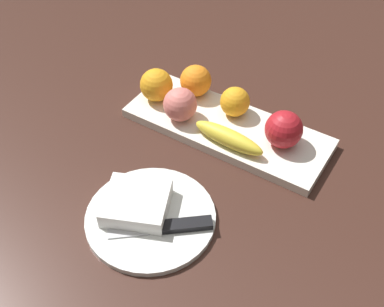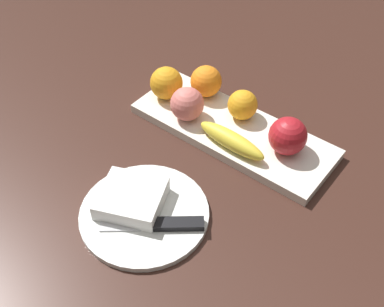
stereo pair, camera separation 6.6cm
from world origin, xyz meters
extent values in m
plane|color=#3B221B|center=(0.00, 0.00, 0.00)|extent=(2.40, 2.40, 0.00)
cube|color=white|center=(0.04, -0.02, 0.01)|extent=(0.43, 0.16, 0.02)
sphere|color=#AD1B23|center=(-0.08, -0.03, 0.06)|extent=(0.08, 0.08, 0.08)
ellipsoid|color=yellow|center=(0.01, 0.03, 0.04)|extent=(0.16, 0.04, 0.04)
sphere|color=orange|center=(0.05, -0.06, 0.05)|extent=(0.06, 0.06, 0.06)
sphere|color=orange|center=(0.22, -0.02, 0.06)|extent=(0.07, 0.07, 0.07)
sphere|color=orange|center=(0.16, -0.08, 0.05)|extent=(0.07, 0.07, 0.07)
sphere|color=#DE736A|center=(0.14, 0.01, 0.06)|extent=(0.07, 0.07, 0.07)
cylinder|color=white|center=(0.04, 0.25, 0.01)|extent=(0.23, 0.23, 0.01)
cube|color=white|center=(0.07, 0.25, 0.03)|extent=(0.14, 0.14, 0.03)
cube|color=silver|center=(0.02, 0.28, 0.01)|extent=(0.13, 0.11, 0.00)
cube|color=black|center=(-0.02, 0.24, 0.02)|extent=(0.08, 0.08, 0.01)
camera|label=1|loc=(-0.30, 0.66, 0.70)|focal=45.51mm
camera|label=2|loc=(-0.35, 0.62, 0.70)|focal=45.51mm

